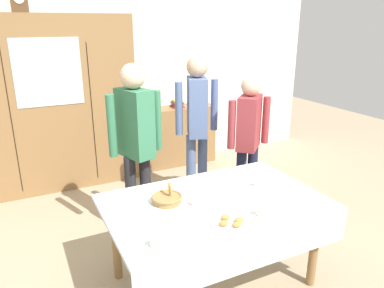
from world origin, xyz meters
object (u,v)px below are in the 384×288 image
(tea_cup_near_left, at_px, (262,213))
(bread_basket, at_px, (167,199))
(dining_table, at_px, (217,214))
(mantel_clock, at_px, (19,1))
(person_by_cabinet, at_px, (197,117))
(person_beside_shelf, at_px, (249,133))
(spoon_far_left, at_px, (132,197))
(wall_cabinet, at_px, (51,105))
(book_stack, at_px, (177,104))
(tea_cup_mid_right, at_px, (259,184))
(spoon_near_left, at_px, (293,199))
(tea_cup_far_left, at_px, (196,203))
(person_behind_table_right, at_px, (136,135))
(tea_cup_back_edge, at_px, (156,243))
(bookshelf_low, at_px, (178,136))
(pastry_plate, at_px, (231,223))

(tea_cup_near_left, distance_m, bread_basket, 0.73)
(dining_table, height_order, mantel_clock, mantel_clock)
(bread_basket, height_order, person_by_cabinet, person_by_cabinet)
(person_beside_shelf, bearing_deg, spoon_far_left, -159.68)
(tea_cup_near_left, xyz_separation_m, bread_basket, (-0.53, 0.49, 0.01))
(wall_cabinet, distance_m, book_stack, 1.76)
(tea_cup_mid_right, xyz_separation_m, spoon_near_left, (0.10, -0.31, -0.02))
(person_beside_shelf, bearing_deg, tea_cup_far_left, -140.36)
(tea_cup_near_left, height_order, person_behind_table_right, person_behind_table_right)
(book_stack, height_order, tea_cup_near_left, book_stack)
(person_by_cabinet, relative_size, person_beside_shelf, 1.12)
(wall_cabinet, height_order, tea_cup_back_edge, wall_cabinet)
(dining_table, xyz_separation_m, person_behind_table_right, (-0.32, 0.99, 0.41))
(bread_basket, bearing_deg, tea_cup_far_left, -40.63)
(bookshelf_low, relative_size, tea_cup_mid_right, 8.58)
(dining_table, xyz_separation_m, spoon_far_left, (-0.56, 0.38, 0.10))
(book_stack, xyz_separation_m, spoon_near_left, (-0.28, -2.86, -0.18))
(book_stack, distance_m, tea_cup_mid_right, 2.58)
(spoon_far_left, distance_m, person_by_cabinet, 1.47)
(tea_cup_mid_right, bearing_deg, pastry_plate, -141.96)
(tea_cup_near_left, xyz_separation_m, spoon_far_left, (-0.75, 0.69, -0.02))
(wall_cabinet, bearing_deg, tea_cup_mid_right, -61.33)
(tea_cup_mid_right, height_order, bread_basket, bread_basket)
(spoon_near_left, height_order, person_behind_table_right, person_behind_table_right)
(spoon_near_left, bearing_deg, tea_cup_back_edge, -174.21)
(mantel_clock, xyz_separation_m, bookshelf_low, (1.94, 0.05, -1.85))
(mantel_clock, distance_m, tea_cup_far_left, 3.12)
(mantel_clock, xyz_separation_m, book_stack, (1.94, 0.05, -1.36))
(dining_table, xyz_separation_m, book_stack, (0.85, 2.64, 0.28))
(tea_cup_mid_right, bearing_deg, bread_basket, 174.51)
(person_behind_table_right, relative_size, person_beside_shelf, 1.12)
(tea_cup_back_edge, xyz_separation_m, person_behind_table_right, (0.31, 1.33, 0.29))
(wall_cabinet, distance_m, person_by_cabinet, 1.88)
(wall_cabinet, bearing_deg, dining_table, -70.84)
(tea_cup_back_edge, xyz_separation_m, person_by_cabinet, (1.14, 1.68, 0.29))
(dining_table, height_order, spoon_far_left, spoon_far_left)
(bookshelf_low, xyz_separation_m, tea_cup_back_edge, (-1.48, -2.98, 0.33))
(person_by_cabinet, bearing_deg, wall_cabinet, 138.32)
(mantel_clock, height_order, person_behind_table_right, mantel_clock)
(mantel_clock, bearing_deg, tea_cup_back_edge, -81.03)
(mantel_clock, bearing_deg, wall_cabinet, 0.19)
(book_stack, relative_size, person_beside_shelf, 0.14)
(tea_cup_far_left, relative_size, bread_basket, 0.54)
(dining_table, bearing_deg, bread_basket, 152.88)
(bookshelf_low, distance_m, tea_cup_far_left, 2.83)
(tea_cup_back_edge, bearing_deg, wall_cabinet, 95.25)
(book_stack, relative_size, spoon_near_left, 1.80)
(tea_cup_back_edge, relative_size, spoon_near_left, 1.09)
(tea_cup_far_left, xyz_separation_m, bread_basket, (-0.18, 0.15, 0.01))
(tea_cup_near_left, height_order, person_beside_shelf, person_beside_shelf)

